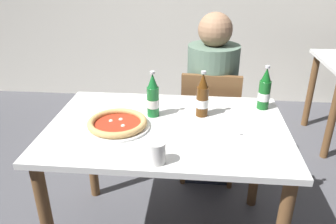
# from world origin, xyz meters

# --- Properties ---
(dining_table_main) EXTENTS (1.20, 0.80, 0.75)m
(dining_table_main) POSITION_xyz_m (0.00, 0.00, 0.64)
(dining_table_main) COLOR silver
(dining_table_main) RESTS_ON ground_plane
(chair_behind_table) EXTENTS (0.42, 0.42, 0.85)m
(chair_behind_table) POSITION_xyz_m (0.24, 0.61, 0.48)
(chair_behind_table) COLOR brown
(chair_behind_table) RESTS_ON ground_plane
(diner_seated) EXTENTS (0.34, 0.34, 1.21)m
(diner_seated) POSITION_xyz_m (0.24, 0.66, 0.58)
(diner_seated) COLOR #2D3342
(diner_seated) RESTS_ON ground_plane
(pizza_margherita_near) EXTENTS (0.32, 0.32, 0.04)m
(pizza_margherita_near) POSITION_xyz_m (-0.24, -0.05, 0.77)
(pizza_margherita_near) COLOR white
(pizza_margherita_near) RESTS_ON dining_table_main
(beer_bottle_left) EXTENTS (0.07, 0.07, 0.25)m
(beer_bottle_left) POSITION_xyz_m (-0.08, 0.11, 0.85)
(beer_bottle_left) COLOR #196B2D
(beer_bottle_left) RESTS_ON dining_table_main
(beer_bottle_center) EXTENTS (0.07, 0.07, 0.25)m
(beer_bottle_center) POSITION_xyz_m (0.51, 0.26, 0.85)
(beer_bottle_center) COLOR #14591E
(beer_bottle_center) RESTS_ON dining_table_main
(beer_bottle_right) EXTENTS (0.07, 0.07, 0.25)m
(beer_bottle_right) POSITION_xyz_m (0.17, 0.13, 0.85)
(beer_bottle_right) COLOR #512D0F
(beer_bottle_right) RESTS_ON dining_table_main
(napkin_with_cutlery) EXTENTS (0.21, 0.21, 0.01)m
(napkin_with_cutlery) POSITION_xyz_m (0.31, 0.02, 0.75)
(napkin_with_cutlery) COLOR white
(napkin_with_cutlery) RESTS_ON dining_table_main
(paper_cup) EXTENTS (0.07, 0.07, 0.09)m
(paper_cup) POSITION_xyz_m (-0.01, -0.33, 0.80)
(paper_cup) COLOR white
(paper_cup) RESTS_ON dining_table_main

